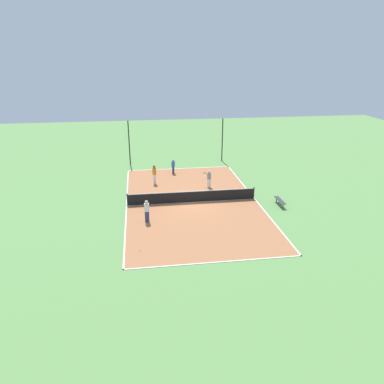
# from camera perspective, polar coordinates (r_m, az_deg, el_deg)

# --- Properties ---
(ground_plane) EXTENTS (80.00, 80.00, 0.00)m
(ground_plane) POSITION_cam_1_polar(r_m,az_deg,el_deg) (30.84, 0.00, -1.57)
(ground_plane) COLOR #60934C
(court_surface) EXTENTS (10.77, 19.13, 0.02)m
(court_surface) POSITION_cam_1_polar(r_m,az_deg,el_deg) (30.83, 0.00, -1.55)
(court_surface) COLOR #AD6B42
(court_surface) RESTS_ON ground_plane
(tennis_net) EXTENTS (10.57, 0.10, 1.01)m
(tennis_net) POSITION_cam_1_polar(r_m,az_deg,el_deg) (30.64, 0.00, -0.64)
(tennis_net) COLOR black
(tennis_net) RESTS_ON court_surface
(bench) EXTENTS (0.36, 1.76, 0.45)m
(bench) POSITION_cam_1_polar(r_m,az_deg,el_deg) (30.94, 13.25, -1.29)
(bench) COLOR #333338
(bench) RESTS_ON ground_plane
(player_center_orange) EXTENTS (0.40, 0.40, 1.78)m
(player_center_orange) POSITION_cam_1_polar(r_m,az_deg,el_deg) (35.00, -5.75, 2.90)
(player_center_orange) COLOR white
(player_center_orange) RESTS_ON court_surface
(player_baseline_gray) EXTENTS (0.76, 0.97, 1.57)m
(player_baseline_gray) POSITION_cam_1_polar(r_m,az_deg,el_deg) (33.98, 2.61, 2.20)
(player_baseline_gray) COLOR white
(player_baseline_gray) RESTS_ON court_surface
(player_near_blue) EXTENTS (0.47, 0.97, 1.47)m
(player_near_blue) POSITION_cam_1_polar(r_m,az_deg,el_deg) (37.95, -2.89, 4.07)
(player_near_blue) COLOR navy
(player_near_blue) RESTS_ON court_surface
(player_near_white) EXTENTS (0.48, 0.48, 1.65)m
(player_near_white) POSITION_cam_1_polar(r_m,az_deg,el_deg) (27.18, -6.91, -2.68)
(player_near_white) COLOR navy
(player_near_white) RESTS_ON court_surface
(tennis_ball_left_sideline) EXTENTS (0.07, 0.07, 0.07)m
(tennis_ball_left_sideline) POSITION_cam_1_polar(r_m,az_deg,el_deg) (23.77, -7.90, -8.78)
(tennis_ball_left_sideline) COLOR #CCE033
(tennis_ball_left_sideline) RESTS_ON court_surface
(tennis_ball_near_net) EXTENTS (0.07, 0.07, 0.07)m
(tennis_ball_near_net) POSITION_cam_1_polar(r_m,az_deg,el_deg) (28.70, -6.79, -3.35)
(tennis_ball_near_net) COLOR #CCE033
(tennis_ball_near_net) RESTS_ON court_surface
(fence_post_back_left) EXTENTS (0.12, 0.12, 4.79)m
(fence_post_back_left) POSITION_cam_1_polar(r_m,az_deg,el_deg) (41.20, -9.55, 7.37)
(fence_post_back_left) COLOR black
(fence_post_back_left) RESTS_ON ground_plane
(fence_post_back_right) EXTENTS (0.12, 0.12, 4.79)m
(fence_post_back_right) POSITION_cam_1_polar(r_m,az_deg,el_deg) (42.20, 4.64, 7.90)
(fence_post_back_right) COLOR black
(fence_post_back_right) RESTS_ON ground_plane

